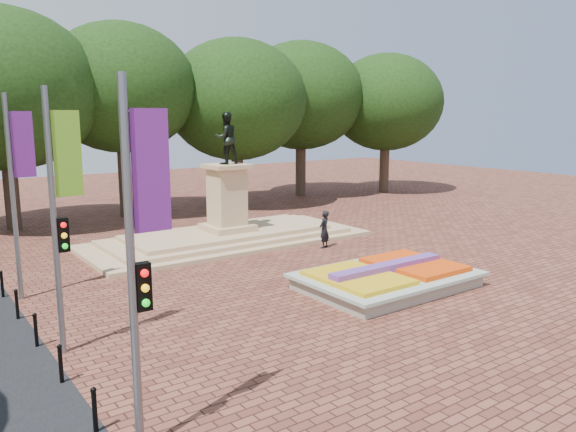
# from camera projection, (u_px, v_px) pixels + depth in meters

# --- Properties ---
(ground) EXTENTS (90.00, 90.00, 0.00)m
(ground) POSITION_uv_depth(u_px,v_px,m) (331.00, 279.00, 21.73)
(ground) COLOR brown
(ground) RESTS_ON ground
(flower_bed) EXTENTS (6.30, 4.30, 0.91)m
(flower_bed) POSITION_uv_depth(u_px,v_px,m) (387.00, 277.00, 20.65)
(flower_bed) COLOR gray
(flower_bed) RESTS_ON ground
(monument) EXTENTS (14.00, 6.00, 6.40)m
(monument) POSITION_uv_depth(u_px,v_px,m) (228.00, 225.00, 27.95)
(monument) COLOR tan
(monument) RESTS_ON ground
(tree_row_back) EXTENTS (44.80, 8.80, 10.43)m
(tree_row_back) POSITION_uv_depth(u_px,v_px,m) (180.00, 108.00, 36.24)
(tree_row_back) COLOR #34251C
(tree_row_back) RESTS_ON ground
(banner_poles) EXTENTS (0.88, 11.17, 7.00)m
(banner_poles) POSITION_uv_depth(u_px,v_px,m) (61.00, 211.00, 14.19)
(banner_poles) COLOR slate
(banner_poles) RESTS_ON ground
(bollard_row) EXTENTS (0.12, 13.12, 0.98)m
(bollard_row) POSITION_uv_depth(u_px,v_px,m) (47.00, 344.00, 14.27)
(bollard_row) COLOR black
(bollard_row) RESTS_ON ground
(pedestrian) EXTENTS (0.77, 0.66, 1.80)m
(pedestrian) POSITION_uv_depth(u_px,v_px,m) (324.00, 229.00, 26.70)
(pedestrian) COLOR black
(pedestrian) RESTS_ON ground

